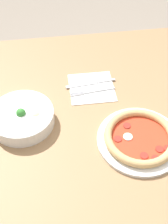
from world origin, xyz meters
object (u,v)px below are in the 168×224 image
object	(u,v)px
pizza	(140,138)
bowl	(22,117)
fork	(93,91)
knife	(93,83)

from	to	relation	value
pizza	bowl	size ratio (longest dim) A/B	1.27
bowl	fork	xyz separation A→B (m)	(0.12, -0.26, -0.03)
bowl	pizza	bearing A→B (deg)	-109.50
fork	knife	size ratio (longest dim) A/B	0.88
pizza	fork	world-z (taller)	pizza
bowl	fork	size ratio (longest dim) A/B	1.28
pizza	fork	xyz separation A→B (m)	(0.25, 0.11, -0.01)
pizza	bowl	xyz separation A→B (m)	(0.13, 0.38, 0.01)
bowl	knife	world-z (taller)	bowl
bowl	knife	size ratio (longest dim) A/B	1.12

